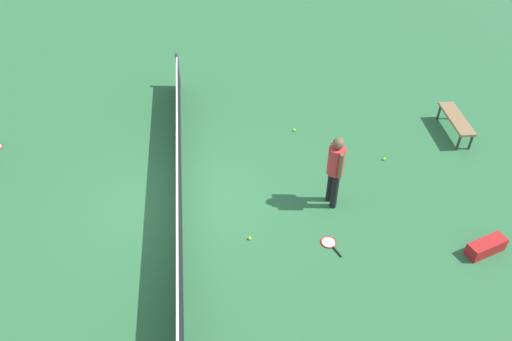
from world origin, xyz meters
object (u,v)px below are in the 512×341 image
at_px(player_near_side, 335,166).
at_px(courtside_bench, 456,120).
at_px(tennis_ball_by_net, 250,238).
at_px(tennis_ball_near_player, 294,130).
at_px(equipment_bag, 488,246).
at_px(tennis_ball_midcourt, 384,159).
at_px(tennis_racket_near_player, 329,243).

distance_m(player_near_side, courtside_bench, 4.33).
bearing_deg(tennis_ball_by_net, tennis_ball_near_player, -23.69).
relative_size(player_near_side, tennis_ball_by_net, 25.76).
distance_m(tennis_ball_near_player, equipment_bag, 5.33).
xyz_separation_m(player_near_side, equipment_bag, (-1.70, -2.65, -0.87)).
bearing_deg(tennis_ball_by_net, player_near_side, -65.89).
distance_m(player_near_side, tennis_ball_midcourt, 2.30).
height_order(tennis_racket_near_player, tennis_ball_near_player, tennis_ball_near_player).
height_order(player_near_side, tennis_racket_near_player, player_near_side).
xyz_separation_m(tennis_racket_near_player, tennis_ball_near_player, (3.89, -0.03, 0.02)).
bearing_deg(courtside_bench, tennis_racket_near_player, 129.18).
height_order(tennis_ball_by_net, equipment_bag, equipment_bag).
bearing_deg(tennis_ball_midcourt, tennis_ball_by_net, 121.44).
xyz_separation_m(tennis_racket_near_player, courtside_bench, (3.28, -4.02, 0.40)).
height_order(tennis_racket_near_player, tennis_ball_by_net, tennis_ball_by_net).
distance_m(tennis_ball_by_net, courtside_bench, 6.32).
relative_size(player_near_side, tennis_ball_midcourt, 25.76).
height_order(player_near_side, courtside_bench, player_near_side).
xyz_separation_m(tennis_ball_near_player, tennis_ball_by_net, (-3.58, 1.57, 0.00)).
bearing_deg(equipment_bag, player_near_side, 57.25).
xyz_separation_m(tennis_ball_near_player, courtside_bench, (-0.61, -3.99, 0.38)).
bearing_deg(tennis_racket_near_player, tennis_ball_near_player, -0.43).
xyz_separation_m(player_near_side, tennis_ball_near_player, (2.76, 0.28, -0.98)).
height_order(tennis_ball_near_player, tennis_ball_midcourt, same).
relative_size(tennis_ball_near_player, tennis_ball_by_net, 1.00).
relative_size(courtside_bench, equipment_bag, 1.79).
distance_m(tennis_racket_near_player, equipment_bag, 3.01).
bearing_deg(equipment_bag, tennis_racket_near_player, 79.10).
height_order(player_near_side, tennis_ball_near_player, player_near_side).
bearing_deg(player_near_side, tennis_ball_midcourt, -51.43).
relative_size(tennis_ball_near_player, equipment_bag, 0.08).
height_order(tennis_ball_near_player, courtside_bench, courtside_bench).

